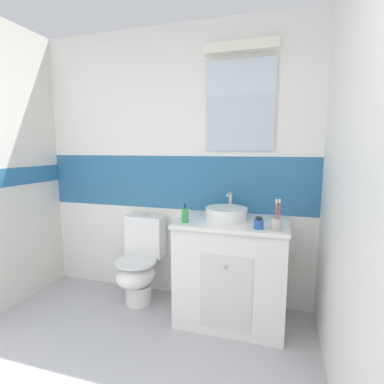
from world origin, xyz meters
TOP-DOWN VIEW (x-y plane):
  - wall_back_tiled at (0.01, 2.45)m, footprint 3.20×0.20m
  - wall_right_plain at (1.35, 1.20)m, footprint 0.10×3.48m
  - vanity_cabinet at (0.62, 2.11)m, footprint 0.87×0.60m
  - sink_basin at (0.57, 2.12)m, footprint 0.34×0.38m
  - toilet at (-0.24, 2.16)m, footprint 0.37×0.50m
  - toothbrush_cup at (0.96, 1.90)m, footprint 0.07×0.07m
  - soap_dispenser at (0.28, 1.93)m, footprint 0.05×0.05m
  - hair_gel_jar at (0.84, 1.91)m, footprint 0.07×0.07m

SIDE VIEW (x-z plane):
  - toilet at x=-0.24m, z-range -0.03..0.77m
  - vanity_cabinet at x=0.62m, z-range 0.00..0.85m
  - hair_gel_jar at x=0.84m, z-range 0.85..0.93m
  - sink_basin at x=0.57m, z-range 0.80..1.01m
  - toothbrush_cup at x=0.96m, z-range 0.79..1.02m
  - soap_dispenser at x=0.28m, z-range 0.83..0.99m
  - wall_right_plain at x=1.35m, z-range 0.00..2.50m
  - wall_back_tiled at x=0.01m, z-range 0.01..2.51m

